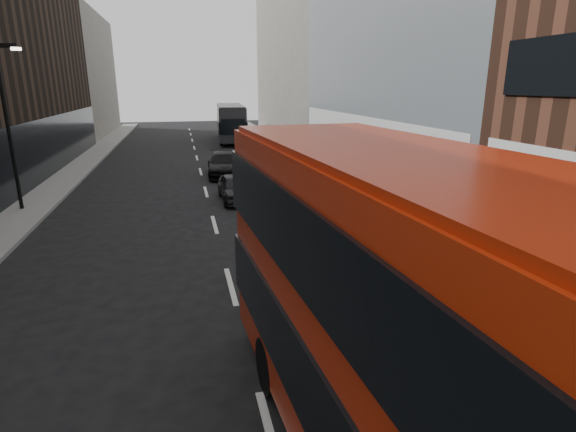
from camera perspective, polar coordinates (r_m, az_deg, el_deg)
sidewalk_right at (r=30.50m, az=3.32°, el=6.04°), size 3.00×80.00×0.15m
sidewalk_left at (r=30.06m, az=-26.40°, el=4.21°), size 2.00×80.00×0.15m
building_modern_block at (r=28.11m, az=14.85°, el=24.82°), size 5.03×22.00×20.00m
building_victorian at (r=49.53m, az=1.43°, el=21.12°), size 6.50×24.00×21.00m
building_left_mid at (r=35.35m, az=-31.84°, el=16.42°), size 5.00×24.00×14.00m
building_left_far at (r=56.72m, az=-24.88°, el=15.88°), size 5.00×20.00×13.00m
street_lamp at (r=22.92m, az=-31.97°, el=10.61°), size 1.06×0.22×7.00m
red_bus at (r=5.25m, az=22.09°, el=-18.27°), size 3.50×11.86×4.73m
grey_bus at (r=46.68m, az=-7.30°, el=11.78°), size 3.35×11.23×3.58m
car_a at (r=22.28m, az=-6.66°, el=3.61°), size 1.62×3.83×1.29m
car_b at (r=27.70m, az=-3.89°, el=6.19°), size 1.84×4.09×1.30m
car_c at (r=28.64m, az=-8.15°, el=6.53°), size 2.31×5.05×1.43m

